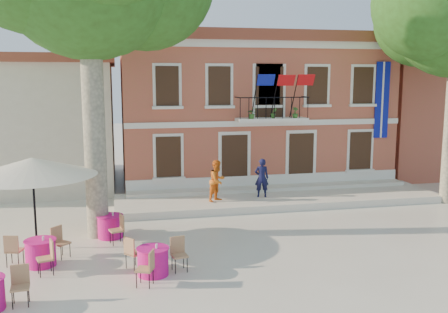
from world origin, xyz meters
TOP-DOWN VIEW (x-y plane):
  - ground at (0.00, 0.00)m, footprint 90.00×90.00m
  - main_building at (2.00, 9.99)m, footprint 13.50×9.59m
  - neighbor_west at (-9.50, 11.00)m, footprint 9.40×9.40m
  - neighbor_east at (14.00, 11.00)m, footprint 9.40×9.40m
  - terrace at (2.00, 4.40)m, footprint 14.00×3.40m
  - patio_umbrella at (-7.37, 0.22)m, footprint 3.92×3.92m
  - pedestrian_navy at (1.19, 4.26)m, footprint 0.66×0.49m
  - pedestrian_orange at (-0.80, 3.94)m, footprint 1.06×1.03m
  - cafe_table_0 at (-7.03, -1.34)m, footprint 1.79×1.82m
  - cafe_table_1 at (-3.93, -2.70)m, footprint 1.75×1.85m
  - cafe_table_3 at (-5.11, 0.88)m, footprint 0.94×1.96m

SIDE VIEW (x-z plane):
  - ground at x=0.00m, z-range 0.00..0.00m
  - terrace at x=2.00m, z-range 0.00..0.30m
  - cafe_table_3 at x=-5.11m, z-range -0.05..0.90m
  - cafe_table_0 at x=-7.03m, z-range -0.05..0.90m
  - cafe_table_1 at x=-3.93m, z-range -0.05..0.90m
  - pedestrian_navy at x=1.19m, z-range 0.30..1.96m
  - pedestrian_orange at x=-0.80m, z-range 0.30..2.02m
  - patio_umbrella at x=-7.37m, z-range 1.16..4.08m
  - neighbor_west at x=-9.50m, z-range 0.02..6.42m
  - neighbor_east at x=14.00m, z-range 0.02..6.42m
  - main_building at x=2.00m, z-range 0.03..7.53m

